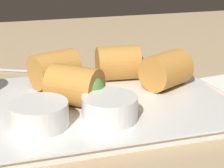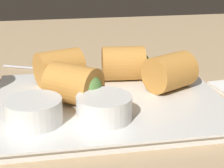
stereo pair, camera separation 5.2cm
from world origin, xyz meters
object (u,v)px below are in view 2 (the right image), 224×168
object	(u,v)px
dipping_bowl_near	(104,107)
spoon	(73,69)
dipping_bowl_far	(34,110)
serving_plate	(112,103)

from	to	relation	value
dipping_bowl_near	spoon	xyz separation A→B (cm)	(1.97, -23.49, -2.49)
dipping_bowl_far	serving_plate	bearing A→B (deg)	-151.18
dipping_bowl_near	spoon	size ratio (longest dim) A/B	0.42
serving_plate	dipping_bowl_far	world-z (taller)	dipping_bowl_far
spoon	dipping_bowl_far	bearing A→B (deg)	73.74
serving_plate	dipping_bowl_near	size ratio (longest dim) A/B	4.61
dipping_bowl_near	dipping_bowl_far	world-z (taller)	same
serving_plate	dipping_bowl_near	distance (cm)	7.24
serving_plate	spoon	size ratio (longest dim) A/B	1.94
serving_plate	dipping_bowl_near	world-z (taller)	dipping_bowl_near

